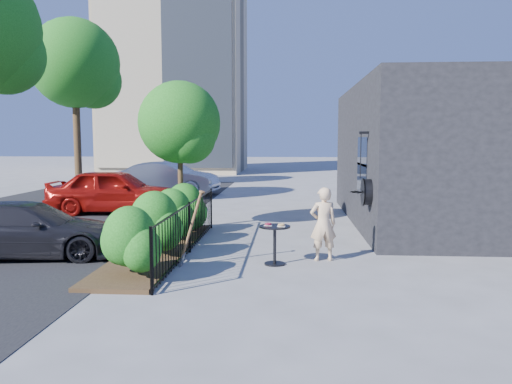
# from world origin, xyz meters

# --- Properties ---
(ground) EXTENTS (120.00, 120.00, 0.00)m
(ground) POSITION_xyz_m (0.00, 0.00, 0.00)
(ground) COLOR gray
(ground) RESTS_ON ground
(shop_building) EXTENTS (6.22, 9.00, 4.00)m
(shop_building) POSITION_xyz_m (5.50, 4.50, 2.00)
(shop_building) COLOR black
(shop_building) RESTS_ON ground
(fence) EXTENTS (0.05, 6.05, 1.10)m
(fence) POSITION_xyz_m (-1.50, 0.00, 0.56)
(fence) COLOR black
(fence) RESTS_ON ground
(planting_bed) EXTENTS (1.30, 6.00, 0.08)m
(planting_bed) POSITION_xyz_m (-2.20, 0.00, 0.04)
(planting_bed) COLOR #382616
(planting_bed) RESTS_ON ground
(shrubs) EXTENTS (1.10, 5.60, 1.24)m
(shrubs) POSITION_xyz_m (-2.10, 0.10, 0.70)
(shrubs) COLOR #175914
(shrubs) RESTS_ON ground
(patio_tree) EXTENTS (2.20, 2.20, 3.94)m
(patio_tree) POSITION_xyz_m (-2.24, 2.76, 2.76)
(patio_tree) COLOR #3F2B19
(patio_tree) RESTS_ON ground
(street) EXTENTS (9.00, 30.00, 0.01)m
(street) POSITION_xyz_m (-7.00, 3.00, 0.00)
(street) COLOR black
(street) RESTS_ON ground
(street_tree_far) EXTENTS (4.40, 4.40, 8.28)m
(street_tree_far) POSITION_xyz_m (-9.94, 13.96, 5.92)
(street_tree_far) COLOR #3F2B19
(street_tree_far) RESTS_ON ground
(cafe_table) EXTENTS (0.61, 0.61, 0.82)m
(cafe_table) POSITION_xyz_m (0.37, -0.93, 0.53)
(cafe_table) COLOR black
(cafe_table) RESTS_ON ground
(woman) EXTENTS (0.60, 0.45, 1.49)m
(woman) POSITION_xyz_m (1.33, -0.53, 0.75)
(woman) COLOR beige
(woman) RESTS_ON ground
(shovel) EXTENTS (0.51, 0.20, 1.51)m
(shovel) POSITION_xyz_m (-1.26, -1.16, 0.66)
(shovel) COLOR brown
(shovel) RESTS_ON ground
(car_red) EXTENTS (4.43, 1.94, 1.48)m
(car_red) POSITION_xyz_m (-5.11, 5.57, 0.74)
(car_red) COLOR #9E110D
(car_red) RESTS_ON ground
(car_silver) EXTENTS (4.58, 2.02, 1.46)m
(car_silver) POSITION_xyz_m (-4.74, 11.35, 0.73)
(car_silver) COLOR #BABAC0
(car_silver) RESTS_ON ground
(car_darkgrey) EXTENTS (4.14, 2.16, 1.15)m
(car_darkgrey) POSITION_xyz_m (-4.78, -0.60, 0.57)
(car_darkgrey) COLOR black
(car_darkgrey) RESTS_ON ground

